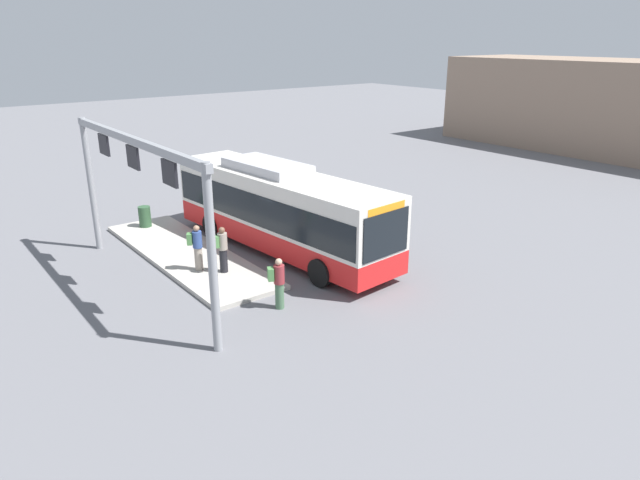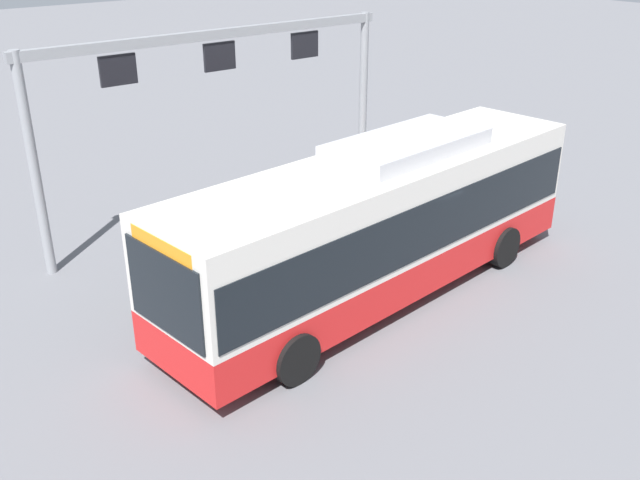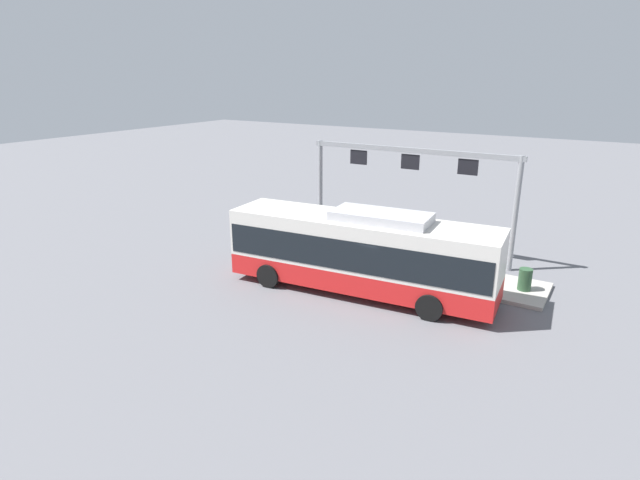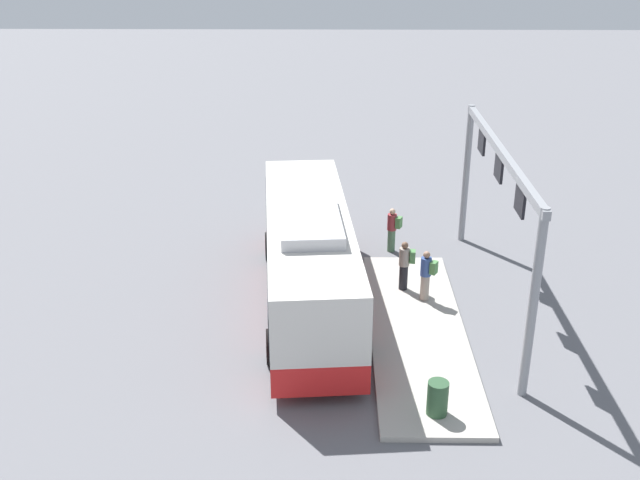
% 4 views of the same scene
% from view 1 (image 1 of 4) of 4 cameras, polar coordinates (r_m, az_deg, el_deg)
% --- Properties ---
extents(ground_plane, '(120.00, 120.00, 0.00)m').
position_cam_1_polar(ground_plane, '(22.82, -3.85, -1.02)').
color(ground_plane, slate).
extents(platform_curb, '(10.00, 2.80, 0.16)m').
position_cam_1_polar(platform_curb, '(22.72, -13.12, -1.39)').
color(platform_curb, '#B2ADA3').
rests_on(platform_curb, ground).
extents(bus_main, '(10.98, 3.42, 3.46)m').
position_cam_1_polar(bus_main, '(22.25, -3.96, 3.35)').
color(bus_main, red).
rests_on(bus_main, ground).
extents(person_boarding, '(0.50, 0.60, 1.67)m').
position_cam_1_polar(person_boarding, '(17.74, -4.19, -4.21)').
color(person_boarding, '#476B4C').
rests_on(person_boarding, ground).
extents(person_waiting_near, '(0.38, 0.55, 1.67)m').
position_cam_1_polar(person_waiting_near, '(20.27, -9.76, -0.83)').
color(person_waiting_near, black).
rests_on(person_waiting_near, platform_curb).
extents(person_waiting_mid, '(0.53, 0.61, 1.67)m').
position_cam_1_polar(person_waiting_mid, '(20.63, -12.20, -0.63)').
color(person_waiting_mid, gray).
rests_on(person_waiting_mid, platform_curb).
extents(platform_sign_gantry, '(10.38, 0.24, 5.20)m').
position_cam_1_polar(platform_sign_gantry, '(19.01, -17.95, 5.81)').
color(platform_sign_gantry, gray).
rests_on(platform_sign_gantry, ground).
extents(station_building, '(26.41, 8.00, 6.46)m').
position_cam_1_polar(station_building, '(46.43, 28.47, 11.46)').
color(station_building, gray).
rests_on(station_building, ground).
extents(trash_bin, '(0.52, 0.52, 0.90)m').
position_cam_1_polar(trash_bin, '(26.12, -17.09, 2.25)').
color(trash_bin, '#2D5133').
rests_on(trash_bin, platform_curb).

